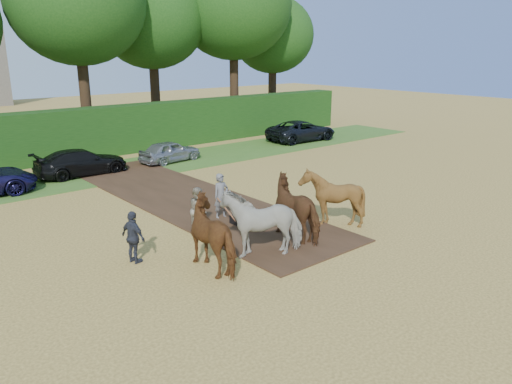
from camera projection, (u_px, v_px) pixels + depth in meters
name	position (u px, v px, depth m)	size (l,w,h in m)	color
ground	(266.00, 256.00, 16.08)	(120.00, 120.00, 0.00)	gold
earth_strip	(188.00, 199.00, 22.15)	(4.50, 17.00, 0.05)	#472D1C
grass_verge	(92.00, 175.00, 26.36)	(50.00, 5.00, 0.03)	#38601E
hedgerow	(59.00, 136.00, 29.26)	(46.00, 1.60, 3.00)	#14380F
spectator_near	(199.00, 210.00, 18.04)	(0.81, 0.63, 1.67)	tan
spectator_far	(133.00, 237.00, 15.38)	(0.98, 0.41, 1.68)	#282B35
plough_team	(280.00, 213.00, 16.87)	(7.05, 5.15, 2.16)	brown
parked_cars	(79.00, 164.00, 25.69)	(36.63, 3.38, 1.48)	#B1B4B8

